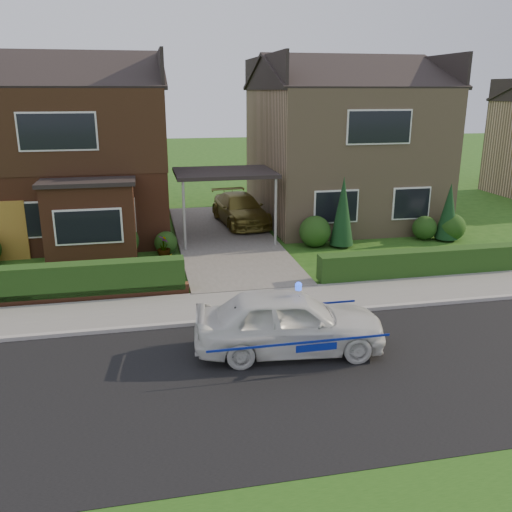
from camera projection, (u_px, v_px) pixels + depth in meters
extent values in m
plane|color=#204B14|center=(305.00, 377.00, 11.29)|extent=(120.00, 120.00, 0.00)
cube|color=black|center=(305.00, 377.00, 11.29)|extent=(60.00, 6.00, 0.02)
cube|color=#9E9993|center=(271.00, 317.00, 14.13)|extent=(60.00, 0.16, 0.12)
cube|color=slate|center=(263.00, 303.00, 15.12)|extent=(60.00, 2.00, 0.10)
cube|color=#666059|center=(225.00, 239.00, 21.57)|extent=(3.80, 12.00, 0.12)
cube|color=brown|center=(75.00, 162.00, 22.42)|extent=(7.20, 8.00, 5.80)
cube|color=white|center=(19.00, 221.00, 18.79)|extent=(1.80, 0.08, 1.30)
cube|color=white|center=(113.00, 216.00, 19.41)|extent=(1.60, 0.08, 1.30)
cube|color=white|center=(58.00, 132.00, 18.22)|extent=(2.60, 0.08, 1.30)
cube|color=black|center=(72.00, 126.00, 22.00)|extent=(7.26, 8.06, 2.90)
cube|color=brown|center=(91.00, 223.00, 18.65)|extent=(3.00, 1.40, 2.70)
cube|color=black|center=(87.00, 182.00, 18.23)|extent=(3.20, 1.60, 0.14)
cube|color=#9C8160|center=(340.00, 155.00, 24.68)|extent=(7.20, 8.00, 5.80)
cube|color=white|center=(336.00, 207.00, 21.05)|extent=(1.80, 0.08, 1.30)
cube|color=white|center=(411.00, 203.00, 21.66)|extent=(1.60, 0.08, 1.30)
cube|color=white|center=(379.00, 127.00, 20.47)|extent=(2.60, 0.08, 1.30)
cube|color=black|center=(224.00, 173.00, 20.80)|extent=(3.80, 3.00, 0.14)
cylinder|color=gray|center=(184.00, 217.00, 19.56)|extent=(0.10, 0.10, 2.70)
cylinder|color=gray|center=(276.00, 213.00, 20.22)|extent=(0.10, 0.10, 2.70)
cube|color=brown|center=(50.00, 298.00, 15.08)|extent=(7.70, 0.25, 0.36)
cube|color=#103411|center=(52.00, 302.00, 15.27)|extent=(7.50, 0.55, 0.90)
cube|color=#103411|center=(430.00, 276.00, 17.43)|extent=(7.50, 0.55, 0.80)
sphere|color=#103411|center=(120.00, 241.00, 19.03)|extent=(1.32, 1.32, 1.32)
sphere|color=#103411|center=(166.00, 243.00, 19.69)|extent=(0.84, 0.84, 0.84)
sphere|color=#103411|center=(315.00, 231.00, 20.54)|extent=(1.20, 1.20, 1.20)
sphere|color=#103411|center=(425.00, 228.00, 21.56)|extent=(0.96, 0.96, 0.96)
sphere|color=#103411|center=(452.00, 227.00, 21.46)|extent=(1.08, 1.08, 1.08)
cone|color=black|center=(343.00, 213.00, 20.34)|extent=(0.90, 0.90, 2.60)
cone|color=black|center=(448.00, 213.00, 21.25)|extent=(0.90, 0.90, 2.20)
imported|color=silver|center=(289.00, 322.00, 12.20)|extent=(2.15, 4.43, 1.46)
sphere|color=#193FF2|center=(299.00, 288.00, 12.00)|extent=(0.17, 0.17, 0.17)
cube|color=navy|center=(300.00, 341.00, 11.41)|extent=(3.93, 0.02, 0.05)
cube|color=navy|center=(280.00, 310.00, 13.03)|extent=(3.93, 0.01, 0.05)
ellipsoid|color=black|center=(238.00, 316.00, 11.79)|extent=(0.22, 0.17, 0.21)
sphere|color=white|center=(239.00, 318.00, 11.74)|extent=(0.11, 0.11, 0.11)
sphere|color=black|center=(239.00, 311.00, 11.73)|extent=(0.13, 0.13, 0.13)
cone|color=black|center=(237.00, 308.00, 11.71)|extent=(0.04, 0.04, 0.05)
cone|color=black|center=(241.00, 307.00, 11.73)|extent=(0.04, 0.04, 0.05)
imported|color=olive|center=(240.00, 209.00, 23.64)|extent=(2.25, 4.57, 1.28)
imported|color=gray|center=(167.00, 267.00, 17.01)|extent=(0.56, 0.55, 0.80)
imported|color=gray|center=(164.00, 247.00, 19.11)|extent=(0.53, 0.53, 0.83)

